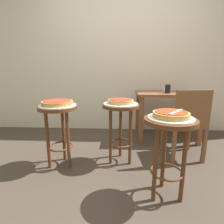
{
  "coord_description": "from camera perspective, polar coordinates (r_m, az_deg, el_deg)",
  "views": [
    {
      "loc": [
        -0.02,
        -1.54,
        1.05
      ],
      "look_at": [
        -0.12,
        0.32,
        0.62
      ],
      "focal_mm": 28.64,
      "sensor_mm": 36.0,
      "label": 1
    }
  ],
  "objects": [
    {
      "name": "condiment_shaker",
      "position": [
        2.86,
        16.46,
        6.96
      ],
      "size": [
        0.04,
        0.04,
        0.08
      ],
      "primitive_type": "cylinder",
      "color": "white",
      "rests_on": "dining_table"
    },
    {
      "name": "back_wall",
      "position": [
        3.22,
        3.46,
        21.11
      ],
      "size": [
        6.0,
        0.1,
        3.0
      ],
      "primitive_type": "cube",
      "color": "beige",
      "rests_on": "ground_plane"
    },
    {
      "name": "dining_table",
      "position": [
        2.84,
        17.23,
        3.41
      ],
      "size": [
        0.93,
        0.61,
        0.73
      ],
      "color": "brown",
      "rests_on": "ground_plane"
    },
    {
      "name": "pizza_middle",
      "position": [
        1.97,
        -17.03,
        2.86
      ],
      "size": [
        0.33,
        0.33,
        0.05
      ],
      "color": "#B78442",
      "rests_on": "serving_plate_middle"
    },
    {
      "name": "ground_plane",
      "position": [
        1.86,
        3.3,
        -21.25
      ],
      "size": [
        6.0,
        6.0,
        0.0
      ],
      "primitive_type": "plane",
      "color": "#42382D"
    },
    {
      "name": "serving_plate_middle",
      "position": [
        1.97,
        -16.97,
        2.05
      ],
      "size": [
        0.39,
        0.39,
        0.01
      ],
      "primitive_type": "cylinder",
      "color": "white",
      "rests_on": "stool_middle"
    },
    {
      "name": "serving_plate_foreground",
      "position": [
        1.46,
        18.23,
        -1.81
      ],
      "size": [
        0.35,
        0.35,
        0.01
      ],
      "primitive_type": "cylinder",
      "color": "white",
      "rests_on": "stool_foreground"
    },
    {
      "name": "pizza_foreground",
      "position": [
        1.45,
        18.31,
        -0.73
      ],
      "size": [
        0.28,
        0.28,
        0.05
      ],
      "color": "tan",
      "rests_on": "serving_plate_foreground"
    },
    {
      "name": "pizza_server_knife",
      "position": [
        1.44,
        19.75,
        0.1
      ],
      "size": [
        0.16,
        0.19,
        0.01
      ],
      "primitive_type": "cube",
      "rotation": [
        0.0,
        0.0,
        0.89
      ],
      "color": "silver",
      "rests_on": "pizza_foreground"
    },
    {
      "name": "stool_foreground",
      "position": [
        1.51,
        17.75,
        -8.33
      ],
      "size": [
        0.41,
        0.41,
        0.69
      ],
      "color": "#5B3319",
      "rests_on": "ground_plane"
    },
    {
      "name": "stool_middle",
      "position": [
        2.01,
        -16.64,
        -2.92
      ],
      "size": [
        0.41,
        0.41,
        0.69
      ],
      "color": "#5B3319",
      "rests_on": "ground_plane"
    },
    {
      "name": "wooden_chair",
      "position": [
        2.26,
        22.65,
        -2.91
      ],
      "size": [
        0.45,
        0.45,
        0.85
      ],
      "color": "brown",
      "rests_on": "ground_plane"
    },
    {
      "name": "stool_leftside",
      "position": [
        2.02,
        2.75,
        -2.31
      ],
      "size": [
        0.41,
        0.41,
        0.69
      ],
      "color": "#5B3319",
      "rests_on": "ground_plane"
    },
    {
      "name": "serving_plate_leftside",
      "position": [
        1.98,
        2.81,
        2.65
      ],
      "size": [
        0.38,
        0.38,
        0.01
      ],
      "primitive_type": "cylinder",
      "color": "white",
      "rests_on": "stool_leftside"
    },
    {
      "name": "pizza_leftside",
      "position": [
        1.98,
        2.82,
        3.46
      ],
      "size": [
        0.28,
        0.28,
        0.05
      ],
      "color": "tan",
      "rests_on": "serving_plate_leftside"
    },
    {
      "name": "cup_near_edge",
      "position": [
        2.7,
        17.36,
        7.08
      ],
      "size": [
        0.08,
        0.08,
        0.12
      ],
      "primitive_type": "cylinder",
      "color": "black",
      "rests_on": "dining_table"
    }
  ]
}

